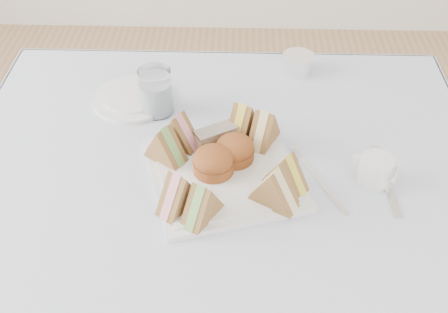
{
  "coord_description": "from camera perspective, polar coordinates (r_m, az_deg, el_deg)",
  "views": [
    {
      "loc": [
        0.03,
        -0.7,
        1.47
      ],
      "look_at": [
        0.01,
        0.07,
        0.8
      ],
      "focal_mm": 45.0,
      "sensor_mm": 36.0,
      "label": 1
    }
  ],
  "objects": [
    {
      "name": "serving_plate",
      "position": [
        1.05,
        -0.0,
        -1.8
      ],
      "size": [
        0.33,
        0.33,
        0.01
      ],
      "primitive_type": "cube",
      "rotation": [
        0.0,
        0.0,
        0.29
      ],
      "color": "silver",
      "rests_on": "tablecloth"
    },
    {
      "name": "sandwich_br_b",
      "position": [
        1.11,
        1.91,
        3.78
      ],
      "size": [
        0.07,
        0.09,
        0.07
      ],
      "primitive_type": null,
      "rotation": [
        0.0,
        0.0,
        -2.03
      ],
      "color": "brown",
      "rests_on": "serving_plate"
    },
    {
      "name": "sandwich_fr_b",
      "position": [
        0.97,
        5.16,
        -3.02
      ],
      "size": [
        0.1,
        0.08,
        0.08
      ],
      "primitive_type": null,
      "rotation": [
        0.0,
        0.0,
        -0.54
      ],
      "color": "brown",
      "rests_on": "serving_plate"
    },
    {
      "name": "tablecloth",
      "position": [
        1.01,
        -0.55,
        -4.69
      ],
      "size": [
        1.02,
        1.02,
        0.01
      ],
      "primitive_type": "cube",
      "color": "silver",
      "rests_on": "table"
    },
    {
      "name": "tea_strainer",
      "position": [
        1.33,
        7.52,
        9.24
      ],
      "size": [
        0.1,
        0.1,
        0.04
      ],
      "primitive_type": "cylinder",
      "rotation": [
        0.0,
        0.0,
        0.38
      ],
      "color": "white",
      "rests_on": "tablecloth"
    },
    {
      "name": "sandwich_fr_a",
      "position": [
        1.0,
        6.35,
        -1.46
      ],
      "size": [
        0.09,
        0.08,
        0.07
      ],
      "primitive_type": null,
      "rotation": [
        0.0,
        0.0,
        -0.66
      ],
      "color": "brown",
      "rests_on": "serving_plate"
    },
    {
      "name": "sandwich_br_a",
      "position": [
        1.09,
        4.1,
        3.02
      ],
      "size": [
        0.07,
        0.09,
        0.08
      ],
      "primitive_type": null,
      "rotation": [
        0.0,
        0.0,
        -2.0
      ],
      "color": "brown",
      "rests_on": "serving_plate"
    },
    {
      "name": "knife",
      "position": [
        1.09,
        16.1,
        -2.3
      ],
      "size": [
        0.02,
        0.2,
        0.0
      ],
      "primitive_type": "cube",
      "rotation": [
        0.0,
        0.0,
        0.05
      ],
      "color": "white",
      "rests_on": "tablecloth"
    },
    {
      "name": "sandwich_bl_b",
      "position": [
        1.08,
        -4.6,
        2.71
      ],
      "size": [
        0.09,
        0.08,
        0.08
      ],
      "primitive_type": null,
      "rotation": [
        0.0,
        0.0,
        2.6
      ],
      "color": "brown",
      "rests_on": "serving_plate"
    },
    {
      "name": "water_glass",
      "position": [
        1.19,
        -6.94,
        6.57
      ],
      "size": [
        0.09,
        0.09,
        0.1
      ],
      "primitive_type": "cylinder",
      "rotation": [
        0.0,
        0.0,
        0.4
      ],
      "color": "white",
      "rests_on": "tablecloth"
    },
    {
      "name": "creamer_jug",
      "position": [
        1.06,
        15.09,
        -1.37
      ],
      "size": [
        0.08,
        0.08,
        0.05
      ],
      "primitive_type": "cylinder",
      "rotation": [
        0.0,
        0.0,
        -0.43
      ],
      "color": "silver",
      "rests_on": "tablecloth"
    },
    {
      "name": "pastry_slice",
      "position": [
        1.09,
        -0.85,
        2.02
      ],
      "size": [
        0.09,
        0.07,
        0.04
      ],
      "primitive_type": "cube",
      "rotation": [
        0.0,
        0.0,
        0.53
      ],
      "color": "tan",
      "rests_on": "serving_plate"
    },
    {
      "name": "scone_right",
      "position": [
        1.06,
        1.1,
        0.72
      ],
      "size": [
        0.1,
        0.1,
        0.05
      ],
      "primitive_type": "cylinder",
      "rotation": [
        0.0,
        0.0,
        0.5
      ],
      "color": "brown",
      "rests_on": "serving_plate"
    },
    {
      "name": "sandwich_fl_b",
      "position": [
        0.94,
        -2.24,
        -4.54
      ],
      "size": [
        0.08,
        0.09,
        0.07
      ],
      "primitive_type": null,
      "rotation": [
        0.0,
        0.0,
        1.0
      ],
      "color": "brown",
      "rests_on": "serving_plate"
    },
    {
      "name": "side_plate",
      "position": [
        1.25,
        -9.22,
        5.82
      ],
      "size": [
        0.2,
        0.2,
        0.01
      ],
      "primitive_type": "cylinder",
      "rotation": [
        0.0,
        0.0,
        -0.16
      ],
      "color": "silver",
      "rests_on": "tablecloth"
    },
    {
      "name": "scone_left",
      "position": [
        1.03,
        -1.09,
        -0.52
      ],
      "size": [
        0.1,
        0.1,
        0.05
      ],
      "primitive_type": "cylinder",
      "rotation": [
        0.0,
        0.0,
        0.39
      ],
      "color": "brown",
      "rests_on": "serving_plate"
    },
    {
      "name": "sandwich_bl_a",
      "position": [
        1.05,
        -6.03,
        1.31
      ],
      "size": [
        0.09,
        0.08,
        0.08
      ],
      "primitive_type": null,
      "rotation": [
        0.0,
        0.0,
        2.52
      ],
      "color": "brown",
      "rests_on": "serving_plate"
    },
    {
      "name": "sandwich_fl_a",
      "position": [
        0.96,
        -4.65,
        -3.45
      ],
      "size": [
        0.08,
        0.09,
        0.08
      ],
      "primitive_type": null,
      "rotation": [
        0.0,
        0.0,
        0.94
      ],
      "color": "brown",
      "rests_on": "serving_plate"
    },
    {
      "name": "fork",
      "position": [
        1.05,
        10.02,
        -2.89
      ],
      "size": [
        0.08,
        0.15,
        0.0
      ],
      "primitive_type": "cube",
      "rotation": [
        0.0,
        0.0,
        0.44
      ],
      "color": "white",
      "rests_on": "tablecloth"
    }
  ]
}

